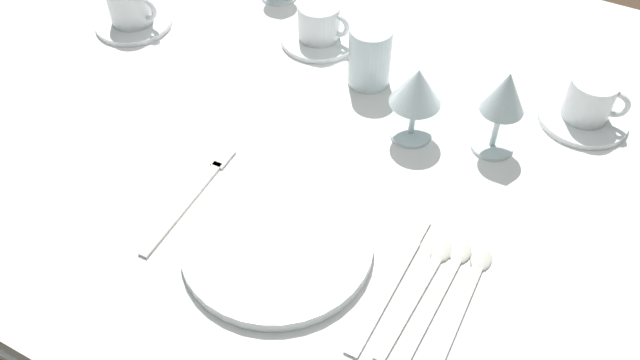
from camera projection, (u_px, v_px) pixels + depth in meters
name	position (u px, v px, depth m)	size (l,w,h in m)	color
ground_plane	(349.00, 351.00, 1.61)	(6.00, 6.00, 0.00)	#4C3828
dining_table	(361.00, 163.00, 1.12)	(1.80, 1.11, 0.74)	white
dinner_plate	(278.00, 244.00, 0.89)	(0.26, 0.26, 0.02)	white
fork_outer	(193.00, 194.00, 0.96)	(0.03, 0.22, 0.00)	beige
dinner_knife	(389.00, 286.00, 0.86)	(0.02, 0.23, 0.00)	beige
spoon_soup	(423.00, 282.00, 0.86)	(0.03, 0.21, 0.01)	beige
spoon_dessert	(443.00, 286.00, 0.86)	(0.03, 0.22, 0.01)	beige
spoon_tea	(466.00, 294.00, 0.85)	(0.03, 0.21, 0.01)	beige
saucer_left	(134.00, 23.00, 1.25)	(0.14, 0.14, 0.01)	white
coffee_cup_left	(130.00, 5.00, 1.22)	(0.10, 0.08, 0.07)	white
saucer_right	(582.00, 117.00, 1.07)	(0.14, 0.14, 0.01)	white
coffee_cup_right	(591.00, 99.00, 1.04)	(0.10, 0.07, 0.07)	white
saucer_far	(319.00, 38.00, 1.21)	(0.14, 0.14, 0.01)	white
coffee_cup_far	(320.00, 21.00, 1.19)	(0.10, 0.08, 0.06)	white
wine_glass_centre	(505.00, 97.00, 0.96)	(0.07, 0.07, 0.14)	silver
wine_glass_left	(417.00, 90.00, 0.98)	(0.08, 0.08, 0.13)	silver
drink_tumbler	(370.00, 59.00, 1.10)	(0.07, 0.07, 0.11)	silver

